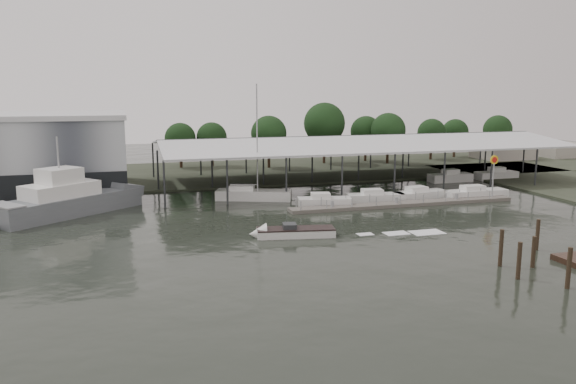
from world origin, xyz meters
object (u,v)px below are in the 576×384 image
object	(u,v)px
shell_fuel_sign	(494,169)
grey_trawler	(70,200)
white_sailboat	(253,194)
speedboat_underway	(289,233)

from	to	relation	value
shell_fuel_sign	grey_trawler	size ratio (longest dim) A/B	0.35
white_sailboat	speedboat_underway	distance (m)	18.51
grey_trawler	speedboat_underway	size ratio (longest dim) A/B	0.84
shell_fuel_sign	white_sailboat	xyz separation A→B (m)	(-28.23, 8.63, -3.26)
shell_fuel_sign	grey_trawler	distance (m)	49.55
grey_trawler	white_sailboat	xyz separation A→B (m)	(20.89, 2.50, -0.92)
shell_fuel_sign	white_sailboat	bearing A→B (deg)	163.00
white_sailboat	speedboat_underway	bearing A→B (deg)	-71.79
shell_fuel_sign	speedboat_underway	distance (m)	30.88
grey_trawler	shell_fuel_sign	bearing A→B (deg)	-46.06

